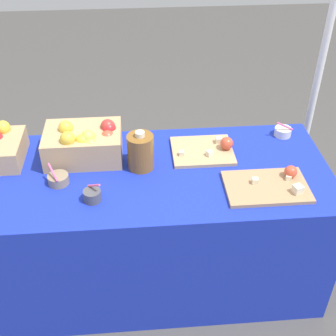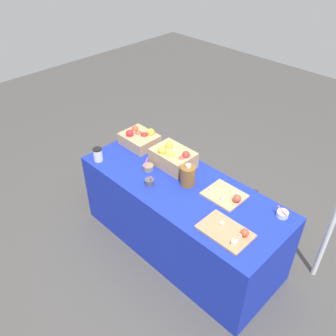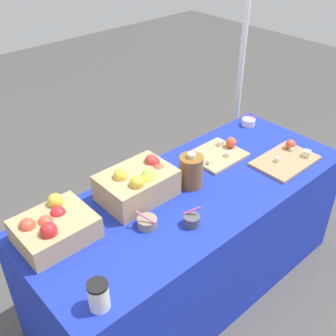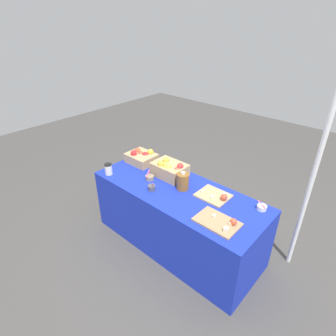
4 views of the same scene
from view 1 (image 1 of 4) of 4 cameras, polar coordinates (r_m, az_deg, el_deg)
ground_plane at (r=2.68m, az=-3.37°, el=-13.25°), size 10.00×10.00×0.00m
table at (r=2.41m, az=-3.68°, el=-7.58°), size 1.90×0.76×0.74m
apple_crate_middle at (r=2.25m, az=-10.64°, el=3.20°), size 0.38×0.27×0.20m
cutting_board_front at (r=2.11m, az=12.91°, el=-2.16°), size 0.38×0.25×0.08m
cutting_board_back at (r=2.30m, az=4.92°, el=2.36°), size 0.31×0.27×0.08m
sample_bowl_near at (r=2.50m, az=14.49°, el=4.53°), size 0.09×0.09×0.10m
sample_bowl_mid at (r=2.01m, az=-9.67°, el=-3.47°), size 0.08×0.08×0.10m
sample_bowl_far at (r=2.14m, az=-13.87°, el=-1.39°), size 0.10×0.10×0.10m
cider_jug at (r=2.15m, az=-3.53°, el=2.11°), size 0.13×0.13×0.20m
tent_pole at (r=2.73m, az=19.29°, el=13.89°), size 0.04×0.04×2.15m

